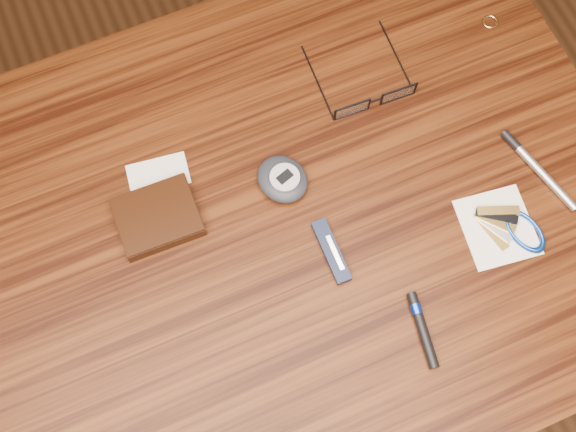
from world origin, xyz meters
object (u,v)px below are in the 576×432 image
object	(u,v)px
desk	(255,257)
eyeglasses	(373,97)
notepad_keys	(511,228)
pedometer	(283,179)
pocket_knife	(331,251)
wallet_and_card	(158,216)
silver_pen	(533,164)

from	to	relation	value
desk	eyeglasses	distance (m)	0.27
eyeglasses	notepad_keys	bearing A→B (deg)	-70.48
desk	pedometer	bearing A→B (deg)	37.91
pedometer	eyeglasses	bearing A→B (deg)	21.29
eyeglasses	pocket_knife	world-z (taller)	eyeglasses
pocket_knife	eyeglasses	bearing A→B (deg)	51.12
notepad_keys	desk	bearing A→B (deg)	158.16
pedometer	notepad_keys	bearing A→B (deg)	-35.55
pocket_knife	desk	bearing A→B (deg)	143.57
pedometer	notepad_keys	distance (m)	0.29
notepad_keys	pocket_knife	world-z (taller)	pocket_knife
desk	pocket_knife	bearing A→B (deg)	-36.43
wallet_and_card	pedometer	world-z (taller)	pedometer
eyeglasses	notepad_keys	size ratio (longest dim) A/B	1.18
wallet_and_card	pocket_knife	bearing A→B (deg)	-34.77
notepad_keys	wallet_and_card	bearing A→B (deg)	155.07
desk	pocket_knife	distance (m)	0.15
eyeglasses	pocket_knife	size ratio (longest dim) A/B	1.50
notepad_keys	silver_pen	world-z (taller)	same
wallet_and_card	pocket_knife	distance (m)	0.22
notepad_keys	eyeglasses	bearing A→B (deg)	109.52
desk	silver_pen	world-z (taller)	silver_pen
pocket_knife	pedometer	bearing A→B (deg)	99.60
notepad_keys	silver_pen	xyz separation A→B (m)	(0.07, 0.07, 0.00)
desk	pocket_knife	xyz separation A→B (m)	(0.08, -0.06, 0.11)
desk	pedometer	xyz separation A→B (m)	(0.06, 0.05, 0.11)
notepad_keys	pocket_knife	size ratio (longest dim) A/B	1.28
wallet_and_card	notepad_keys	distance (m)	0.45
eyeglasses	silver_pen	world-z (taller)	eyeglasses
pocket_knife	wallet_and_card	bearing A→B (deg)	145.23
desk	wallet_and_card	size ratio (longest dim) A/B	7.67
pedometer	notepad_keys	world-z (taller)	pedometer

